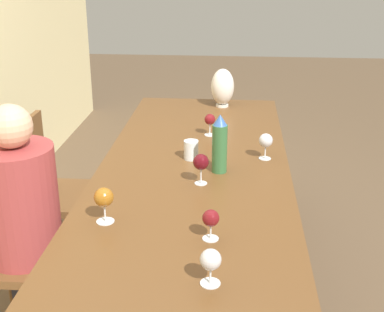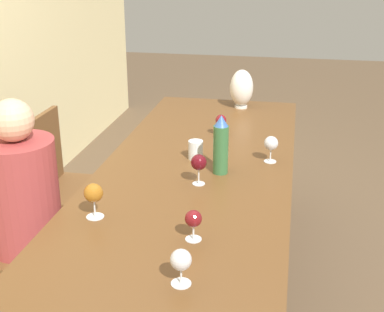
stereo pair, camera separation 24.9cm
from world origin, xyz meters
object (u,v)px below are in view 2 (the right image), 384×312
Objects in this scene: wine_glass_2 at (193,220)px; person_near at (27,214)px; wine_glass_0 at (271,144)px; wine_glass_5 at (221,121)px; chair_far at (68,184)px; vase at (242,88)px; chair_near at (14,238)px; water_tumbler at (196,150)px; wine_glass_3 at (181,261)px; wine_glass_1 at (199,163)px; wine_glass_4 at (94,194)px; water_bottle at (221,145)px.

person_near is (0.32, 0.85, -0.22)m from wine_glass_2.
person_near is (-0.51, 1.08, -0.24)m from wine_glass_0.
wine_glass_5 is 0.96m from chair_far.
wine_glass_0 is 0.11× the size of person_near.
wine_glass_5 is at bearing 41.17° from wine_glass_0.
wine_glass_0 is 0.15× the size of chair_far.
chair_near is (-1.46, 0.92, -0.41)m from vase.
water_tumbler is 0.08× the size of person_near.
person_near is at bearing 137.70° from wine_glass_5.
wine_glass_0 is at bearing -15.82° from wine_glass_2.
wine_glass_2 is 1.39m from chair_far.
wine_glass_3 is 1.18m from chair_near.
chair_near reaches higher than water_tumbler.
water_tumbler is 0.68× the size of wine_glass_1.
vase is 0.61m from wine_glass_5.
wine_glass_5 is 0.11× the size of person_near.
vase is 1.77m from chair_near.
person_near is at bearing 69.35° from wine_glass_2.
wine_glass_1 is 0.16× the size of chair_far.
wine_glass_1 is 0.53m from wine_glass_4.
wine_glass_2 is (-0.50, -0.07, -0.02)m from wine_glass_1.
wine_glass_0 is 0.93× the size of wine_glass_4.
chair_far is (0.64, 0.00, 0.00)m from chair_near.
water_bottle reaches higher than wine_glass_2.
wine_glass_5 reaches higher than wine_glass_2.
person_near is (-0.86, 0.78, -0.23)m from wine_glass_5.
chair_near is at bearing 180.00° from chair_far.
wine_glass_5 is (1.46, 0.08, 0.00)m from wine_glass_3.
wine_glass_5 is 1.27m from chair_near.
person_near reaches higher than wine_glass_3.
wine_glass_1 is at bearing 177.46° from vase.
person_near reaches higher than wine_glass_0.
water_bottle reaches higher than wine_glass_0.
wine_glass_0 reaches higher than wine_glass_5.
chair_far reaches higher than wine_glass_5.
wine_glass_1 is (-0.30, -0.07, 0.05)m from water_tumbler.
person_near is at bearing -172.59° from chair_far.
wine_glass_4 is 1.15× the size of wine_glass_5.
water_bottle is at bearing -27.74° from wine_glass_1.
wine_glass_2 is 0.82× the size of wine_glass_4.
wine_glass_2 is 0.13× the size of chair_far.
chair_near reaches higher than wine_glass_2.
water_bottle reaches higher than vase.
person_near is at bearing 102.78° from wine_glass_1.
vase is 2.05× the size of wine_glass_5.
wine_glass_1 is at bearing -78.42° from chair_near.
water_bottle reaches higher than wine_glass_1.
vase reaches higher than wine_glass_0.
vase is 1.80× the size of wine_glass_1.
wine_glass_1 is 0.12× the size of person_near.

